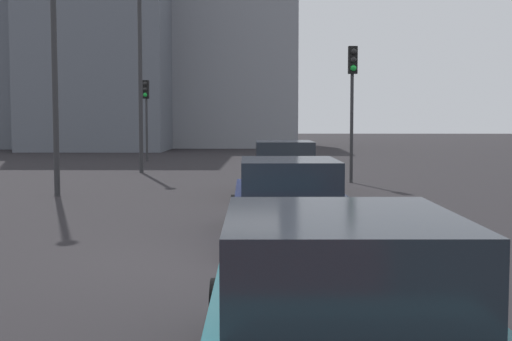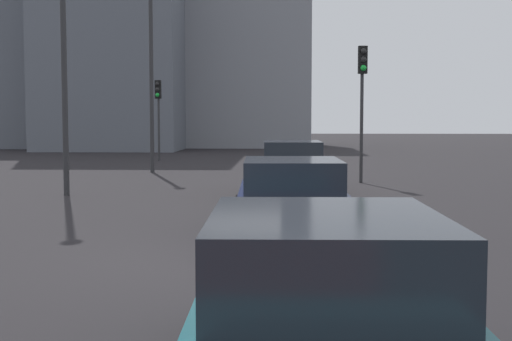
{
  "view_description": "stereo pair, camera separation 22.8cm",
  "coord_description": "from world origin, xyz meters",
  "px_view_note": "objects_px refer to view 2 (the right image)",
  "views": [
    {
      "loc": [
        -10.75,
        -1.07,
        2.19
      ],
      "look_at": [
        -1.03,
        -0.91,
        1.45
      ],
      "focal_mm": 49.27,
      "sensor_mm": 36.0,
      "label": 1
    },
    {
      "loc": [
        -10.74,
        -1.29,
        2.19
      ],
      "look_at": [
        -1.03,
        -0.91,
        1.45
      ],
      "focal_mm": 49.27,
      "sensor_mm": 36.0,
      "label": 2
    }
  ],
  "objects_px": {
    "street_lamp_kerbside": "(63,5)",
    "street_lamp_far": "(151,57)",
    "car_navy_left_second": "(292,200)",
    "traffic_light_near_right": "(362,85)",
    "car_beige_left_lead": "(292,169)",
    "car_teal_left_third": "(324,314)",
    "traffic_light_near_left": "(158,103)"
  },
  "relations": [
    {
      "from": "street_lamp_kerbside",
      "to": "street_lamp_far",
      "type": "relative_size",
      "value": 1.18
    },
    {
      "from": "car_navy_left_second",
      "to": "traffic_light_near_right",
      "type": "relative_size",
      "value": 1.06
    },
    {
      "from": "traffic_light_near_right",
      "to": "car_beige_left_lead",
      "type": "bearing_deg",
      "value": -38.8
    },
    {
      "from": "car_navy_left_second",
      "to": "car_teal_left_third",
      "type": "xyz_separation_m",
      "value": [
        -7.28,
        -0.15,
        0.02
      ]
    },
    {
      "from": "car_navy_left_second",
      "to": "street_lamp_kerbside",
      "type": "distance_m",
      "value": 10.26
    },
    {
      "from": "car_beige_left_lead",
      "to": "car_navy_left_second",
      "type": "bearing_deg",
      "value": 177.75
    },
    {
      "from": "street_lamp_far",
      "to": "street_lamp_kerbside",
      "type": "bearing_deg",
      "value": 173.8
    },
    {
      "from": "traffic_light_near_right",
      "to": "street_lamp_far",
      "type": "height_order",
      "value": "street_lamp_far"
    },
    {
      "from": "street_lamp_kerbside",
      "to": "traffic_light_near_right",
      "type": "bearing_deg",
      "value": -65.03
    },
    {
      "from": "traffic_light_near_right",
      "to": "car_teal_left_third",
      "type": "bearing_deg",
      "value": -13.89
    },
    {
      "from": "car_navy_left_second",
      "to": "street_lamp_far",
      "type": "relative_size",
      "value": 0.62
    },
    {
      "from": "street_lamp_kerbside",
      "to": "street_lamp_far",
      "type": "distance_m",
      "value": 8.19
    },
    {
      "from": "traffic_light_near_left",
      "to": "traffic_light_near_right",
      "type": "bearing_deg",
      "value": 46.63
    },
    {
      "from": "car_navy_left_second",
      "to": "street_lamp_far",
      "type": "distance_m",
      "value": 16.29
    },
    {
      "from": "car_beige_left_lead",
      "to": "car_teal_left_third",
      "type": "bearing_deg",
      "value": 178.69
    },
    {
      "from": "car_teal_left_third",
      "to": "street_lamp_kerbside",
      "type": "bearing_deg",
      "value": 23.14
    },
    {
      "from": "car_beige_left_lead",
      "to": "traffic_light_near_left",
      "type": "bearing_deg",
      "value": 21.73
    },
    {
      "from": "car_beige_left_lead",
      "to": "traffic_light_near_left",
      "type": "relative_size",
      "value": 1.12
    },
    {
      "from": "car_navy_left_second",
      "to": "car_beige_left_lead",
      "type": "bearing_deg",
      "value": -2.42
    },
    {
      "from": "car_beige_left_lead",
      "to": "car_teal_left_third",
      "type": "distance_m",
      "value": 14.36
    },
    {
      "from": "car_beige_left_lead",
      "to": "traffic_light_near_right",
      "type": "xyz_separation_m",
      "value": [
        3.74,
        -2.34,
        2.48
      ]
    },
    {
      "from": "car_teal_left_third",
      "to": "car_navy_left_second",
      "type": "bearing_deg",
      "value": 0.07
    },
    {
      "from": "traffic_light_near_left",
      "to": "street_lamp_far",
      "type": "bearing_deg",
      "value": 16.66
    },
    {
      "from": "traffic_light_near_left",
      "to": "street_lamp_kerbside",
      "type": "relative_size",
      "value": 0.44
    },
    {
      "from": "car_teal_left_third",
      "to": "street_lamp_far",
      "type": "bearing_deg",
      "value": 12.71
    },
    {
      "from": "car_beige_left_lead",
      "to": "car_navy_left_second",
      "type": "height_order",
      "value": "car_beige_left_lead"
    },
    {
      "from": "car_teal_left_third",
      "to": "traffic_light_near_left",
      "type": "bearing_deg",
      "value": 11.37
    },
    {
      "from": "car_navy_left_second",
      "to": "street_lamp_kerbside",
      "type": "bearing_deg",
      "value": 40.55
    },
    {
      "from": "car_navy_left_second",
      "to": "traffic_light_near_right",
      "type": "xyz_separation_m",
      "value": [
        10.82,
        -2.42,
        2.51
      ]
    },
    {
      "from": "car_beige_left_lead",
      "to": "traffic_light_near_right",
      "type": "relative_size",
      "value": 0.99
    },
    {
      "from": "car_navy_left_second",
      "to": "traffic_light_near_right",
      "type": "bearing_deg",
      "value": -14.36
    },
    {
      "from": "car_navy_left_second",
      "to": "traffic_light_near_left",
      "type": "relative_size",
      "value": 1.2
    }
  ]
}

